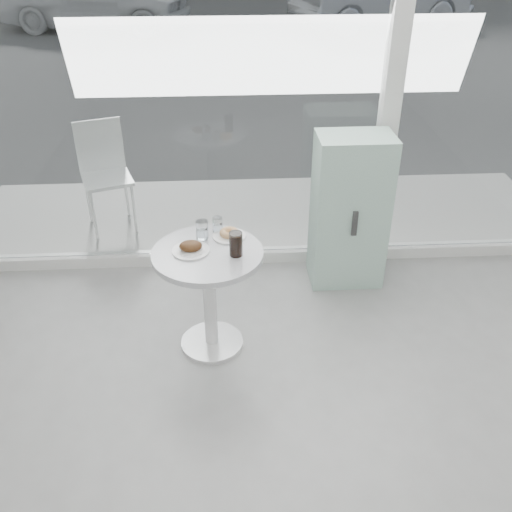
{
  "coord_description": "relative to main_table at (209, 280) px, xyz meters",
  "views": [
    {
      "loc": [
        -0.37,
        -1.22,
        2.67
      ],
      "look_at": [
        -0.2,
        1.7,
        0.85
      ],
      "focal_mm": 40.0,
      "sensor_mm": 36.0,
      "label": 1
    }
  ],
  "objects": [
    {
      "name": "patio_chair",
      "position": [
        -0.96,
        1.78,
        0.05
      ],
      "size": [
        0.54,
        0.54,
        0.98
      ],
      "rotation": [
        0.0,
        0.0,
        0.33
      ],
      "color": "white",
      "rests_on": "patio_deck"
    },
    {
      "name": "main_table",
      "position": [
        0.0,
        0.0,
        0.0
      ],
      "size": [
        0.72,
        0.72,
        0.77
      ],
      "color": "white",
      "rests_on": "ground"
    },
    {
      "name": "plate_fritter",
      "position": [
        -0.1,
        0.01,
        0.25
      ],
      "size": [
        0.24,
        0.24,
        0.07
      ],
      "color": "white",
      "rests_on": "main_table"
    },
    {
      "name": "cola_glass",
      "position": [
        0.18,
        -0.05,
        0.3
      ],
      "size": [
        0.08,
        0.08,
        0.16
      ],
      "color": "white",
      "rests_on": "main_table"
    },
    {
      "name": "water_tumbler_a",
      "position": [
        -0.03,
        0.17,
        0.28
      ],
      "size": [
        0.08,
        0.08,
        0.13
      ],
      "color": "white",
      "rests_on": "main_table"
    },
    {
      "name": "water_tumbler_b",
      "position": [
        0.07,
        0.26,
        0.27
      ],
      "size": [
        0.07,
        0.07,
        0.11
      ],
      "color": "white",
      "rests_on": "main_table"
    },
    {
      "name": "room_shell",
      "position": [
        0.5,
        -2.46,
        1.36
      ],
      "size": [
        6.0,
        6.0,
        6.0
      ],
      "color": "white",
      "rests_on": "ground"
    },
    {
      "name": "storefront",
      "position": [
        0.57,
        1.1,
        1.16
      ],
      "size": [
        5.0,
        0.14,
        3.0
      ],
      "color": "white",
      "rests_on": "ground"
    },
    {
      "name": "street",
      "position": [
        0.5,
        14.1,
        -0.55
      ],
      "size": [
        40.0,
        24.0,
        0.0
      ],
      "primitive_type": "cube",
      "color": "#383838",
      "rests_on": "ground"
    },
    {
      "name": "patio_deck",
      "position": [
        0.5,
        1.9,
        -0.53
      ],
      "size": [
        5.6,
        1.6,
        0.05
      ],
      "primitive_type": "cube",
      "color": "beige",
      "rests_on": "ground"
    },
    {
      "name": "mint_cabinet",
      "position": [
        1.09,
        0.79,
        0.07
      ],
      "size": [
        0.57,
        0.4,
        1.23
      ],
      "rotation": [
        0.0,
        0.0,
        0.01
      ],
      "color": "#93BCAA",
      "rests_on": "ground"
    },
    {
      "name": "plate_donut",
      "position": [
        0.14,
        0.18,
        0.24
      ],
      "size": [
        0.22,
        0.22,
        0.05
      ],
      "color": "white",
      "rests_on": "main_table"
    }
  ]
}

